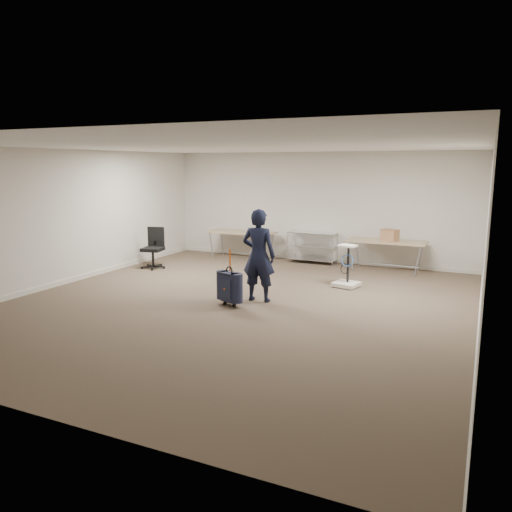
% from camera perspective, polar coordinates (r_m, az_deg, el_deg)
% --- Properties ---
extents(ground, '(9.00, 9.00, 0.00)m').
position_cam_1_polar(ground, '(9.09, -2.09, -5.46)').
color(ground, '#3F3126').
rests_on(ground, ground).
extents(room_shell, '(8.00, 9.00, 9.00)m').
position_cam_1_polar(room_shell, '(10.28, 1.41, -3.28)').
color(room_shell, beige).
rests_on(room_shell, ground).
extents(folding_table_left, '(1.80, 0.75, 0.73)m').
position_cam_1_polar(folding_table_left, '(13.25, -1.69, 2.58)').
color(folding_table_left, '#9F7F61').
rests_on(folding_table_left, ground).
extents(folding_table_right, '(1.80, 0.75, 0.73)m').
position_cam_1_polar(folding_table_right, '(12.05, 14.70, 1.46)').
color(folding_table_right, '#9F7F61').
rests_on(folding_table_right, ground).
extents(wire_shelf, '(1.22, 0.47, 0.80)m').
position_cam_1_polar(wire_shelf, '(12.79, 6.46, 1.16)').
color(wire_shelf, silver).
rests_on(wire_shelf, ground).
extents(person, '(0.65, 0.45, 1.71)m').
position_cam_1_polar(person, '(9.08, 0.31, 0.06)').
color(person, black).
rests_on(person, ground).
extents(suitcase, '(0.43, 0.33, 1.02)m').
position_cam_1_polar(suitcase, '(8.88, -3.04, -3.53)').
color(suitcase, '#161931').
rests_on(suitcase, ground).
extents(office_chair, '(0.60, 0.60, 0.98)m').
position_cam_1_polar(office_chair, '(12.36, -11.62, 0.02)').
color(office_chair, black).
rests_on(office_chair, ground).
extents(equipment_cart, '(0.57, 0.57, 0.88)m').
position_cam_1_polar(equipment_cart, '(10.41, 10.31, -2.25)').
color(equipment_cart, beige).
rests_on(equipment_cart, ground).
extents(cardboard_box, '(0.43, 0.38, 0.27)m').
position_cam_1_polar(cardboard_box, '(12.05, 15.04, 2.33)').
color(cardboard_box, '#A5854C').
rests_on(cardboard_box, folding_table_right).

